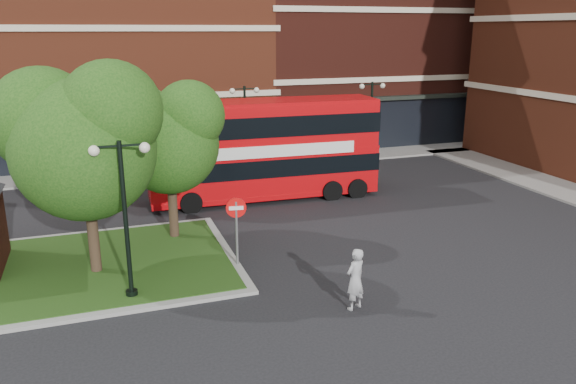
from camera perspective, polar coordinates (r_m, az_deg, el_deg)
name	(u,v)px	position (r m, az deg, el deg)	size (l,w,h in m)	color
ground	(300,277)	(19.21, 1.25, -8.62)	(120.00, 120.00, 0.00)	black
pavement_far	(206,167)	(34.34, -8.36, 2.56)	(44.00, 3.00, 0.12)	slate
terrace_far_left	(56,46)	(40.39, -22.46, 13.53)	(26.00, 12.00, 14.00)	maroon
terrace_far_right	(363,30)	(45.06, 7.67, 16.00)	(18.00, 12.00, 16.00)	#471911
traffic_island	(51,272)	(21.01, -22.97, -7.53)	(12.60, 7.60, 0.15)	gray
tree_island_west	(80,136)	(19.19, -20.40, 5.38)	(5.40, 4.71, 7.21)	#2D2116
tree_island_east	(166,134)	(21.88, -12.27, 5.78)	(4.46, 3.90, 6.29)	#2D2116
lamp_island	(125,213)	(17.35, -16.23, -2.03)	(1.72, 0.36, 5.00)	black
lamp_far_left	(245,125)	(32.31, -4.37, 6.84)	(1.72, 0.36, 5.00)	black
lamp_far_right	(371,118)	(35.18, 8.43, 7.48)	(1.72, 0.36, 5.00)	black
bus	(264,143)	(27.21, -2.47, 5.00)	(11.17, 2.93, 4.23)	#B7070B
woman	(355,279)	(16.91, 6.84, -8.78)	(0.70, 0.46, 1.91)	#9C9D9F
car_silver	(226,160)	(33.09, -6.36, 3.26)	(1.65, 4.10, 1.40)	silver
car_white	(310,151)	(35.50, 2.21, 4.21)	(1.45, 4.15, 1.37)	silver
no_entry_sign	(236,218)	(19.38, -5.27, -2.67)	(0.70, 0.18, 2.55)	slate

